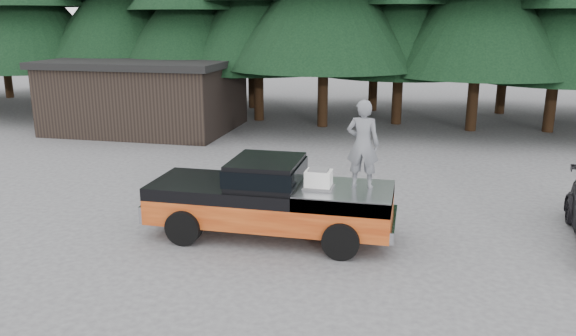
% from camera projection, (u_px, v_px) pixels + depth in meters
% --- Properties ---
extents(ground, '(120.00, 120.00, 0.00)m').
position_uv_depth(ground, '(266.00, 237.00, 13.67)').
color(ground, '#454548').
rests_on(ground, ground).
extents(pickup_truck, '(6.00, 2.04, 1.33)m').
position_uv_depth(pickup_truck, '(270.00, 210.00, 13.58)').
color(pickup_truck, '#C95A20').
rests_on(pickup_truck, ground).
extents(truck_cab, '(1.66, 1.90, 0.59)m').
position_uv_depth(truck_cab, '(266.00, 171.00, 13.35)').
color(truck_cab, black).
rests_on(truck_cab, pickup_truck).
extents(air_compressor, '(0.60, 0.50, 0.41)m').
position_uv_depth(air_compressor, '(319.00, 180.00, 12.97)').
color(air_compressor, silver).
rests_on(air_compressor, pickup_truck).
extents(man_on_bed, '(0.78, 0.54, 2.06)m').
position_uv_depth(man_on_bed, '(363.00, 144.00, 12.85)').
color(man_on_bed, slate).
rests_on(man_on_bed, pickup_truck).
extents(utility_building, '(8.40, 6.40, 3.30)m').
position_uv_depth(utility_building, '(147.00, 94.00, 26.46)').
color(utility_building, black).
rests_on(utility_building, ground).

